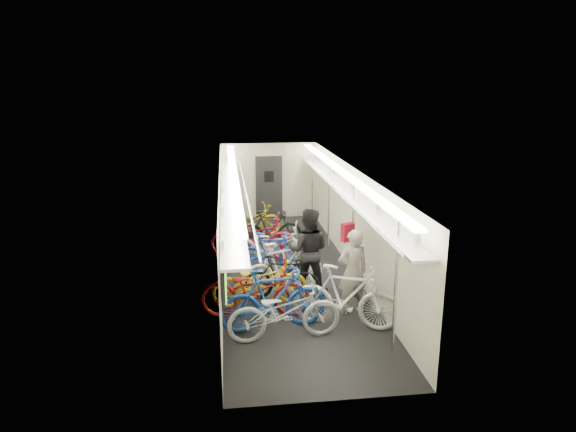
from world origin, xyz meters
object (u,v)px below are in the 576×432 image
object	(u,v)px
bicycle_0	(284,311)
bicycle_1	(273,299)
passenger_mid	(308,251)
backpack	(348,232)
passenger_near	(353,272)

from	to	relation	value
bicycle_0	bicycle_1	distance (m)	0.41
bicycle_1	bicycle_0	bearing A→B (deg)	-164.70
passenger_mid	backpack	distance (m)	0.90
passenger_near	bicycle_1	bearing A→B (deg)	7.19
bicycle_1	backpack	bearing A→B (deg)	-54.53
bicycle_1	passenger_mid	world-z (taller)	passenger_mid
passenger_near	passenger_mid	distance (m)	1.30
passenger_near	passenger_mid	bearing A→B (deg)	-70.16
bicycle_1	passenger_mid	size ratio (longest dim) A/B	1.08
bicycle_0	backpack	xyz separation A→B (m)	(1.53, 1.94, 0.77)
bicycle_0	passenger_near	bearing A→B (deg)	-63.31
bicycle_1	backpack	size ratio (longest dim) A/B	5.08
bicycle_0	passenger_near	distance (m)	1.68
bicycle_1	passenger_mid	xyz separation A→B (m)	(0.88, 1.62, 0.31)
bicycle_0	passenger_mid	world-z (taller)	passenger_mid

